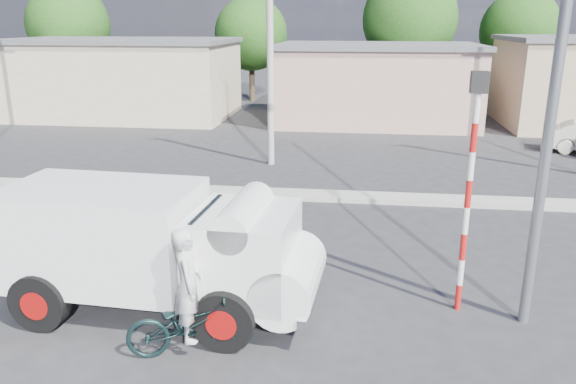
# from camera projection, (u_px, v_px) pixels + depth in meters

# --- Properties ---
(ground_plane) EXTENTS (120.00, 120.00, 0.00)m
(ground_plane) POSITION_uv_depth(u_px,v_px,m) (276.00, 340.00, 9.44)
(ground_plane) COLOR #2A2A2C
(ground_plane) RESTS_ON ground
(median) EXTENTS (40.00, 0.80, 0.16)m
(median) POSITION_uv_depth(u_px,v_px,m) (315.00, 195.00, 17.00)
(median) COLOR #99968E
(median) RESTS_ON ground
(truck) EXTENTS (5.77, 2.54, 2.33)m
(truck) POSITION_uv_depth(u_px,v_px,m) (160.00, 246.00, 10.01)
(truck) COLOR black
(truck) RESTS_ON ground
(bicycle) EXTENTS (2.14, 1.25, 1.06)m
(bicycle) POSITION_uv_depth(u_px,v_px,m) (190.00, 324.00, 8.91)
(bicycle) COLOR black
(bicycle) RESTS_ON ground
(cyclist) EXTENTS (0.62, 0.78, 1.86)m
(cyclist) POSITION_uv_depth(u_px,v_px,m) (189.00, 302.00, 8.79)
(cyclist) COLOR silver
(cyclist) RESTS_ON ground
(traffic_pole) EXTENTS (0.28, 0.18, 4.36)m
(traffic_pole) POSITION_uv_depth(u_px,v_px,m) (470.00, 175.00, 9.71)
(traffic_pole) COLOR red
(traffic_pole) RESTS_ON ground
(streetlight) EXTENTS (2.34, 0.22, 9.00)m
(streetlight) POSITION_uv_depth(u_px,v_px,m) (551.00, 33.00, 8.62)
(streetlight) COLOR slate
(streetlight) RESTS_ON ground
(building_row) EXTENTS (37.80, 7.30, 4.44)m
(building_row) POSITION_uv_depth(u_px,v_px,m) (359.00, 81.00, 29.54)
(building_row) COLOR #BEAF90
(building_row) RESTS_ON ground
(tree_row) EXTENTS (34.13, 7.32, 8.10)m
(tree_row) POSITION_uv_depth(u_px,v_px,m) (308.00, 26.00, 35.45)
(tree_row) COLOR #38281E
(tree_row) RESTS_ON ground
(utility_poles) EXTENTS (35.40, 0.24, 8.00)m
(utility_poles) POSITION_uv_depth(u_px,v_px,m) (421.00, 54.00, 19.23)
(utility_poles) COLOR #99968E
(utility_poles) RESTS_ON ground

